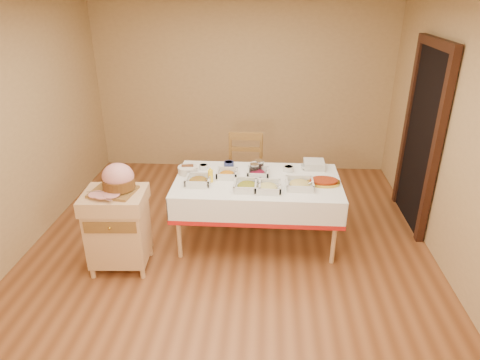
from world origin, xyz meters
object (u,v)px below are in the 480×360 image
butcher_cart (118,226)px  bread_basket (188,170)px  preserve_jar_left (254,170)px  mustard_bottle (211,175)px  dining_table (257,193)px  brass_platter (324,182)px  dining_chair (245,174)px  ham_on_board (117,180)px  plate_stack (314,164)px  preserve_jar_right (259,166)px

butcher_cart → bread_basket: butcher_cart is taller
preserve_jar_left → mustard_bottle: mustard_bottle is taller
dining_table → brass_platter: brass_platter is taller
dining_table → dining_chair: 0.71m
dining_table → mustard_bottle: size_ratio=10.60×
brass_platter → dining_table: bearing=176.0°
ham_on_board → preserve_jar_left: (1.31, 0.73, -0.17)m
butcher_cart → preserve_jar_left: bearing=29.4°
butcher_cart → bread_basket: size_ratio=3.86×
preserve_jar_left → mustard_bottle: 0.52m
mustard_bottle → brass_platter: mustard_bottle is taller
bread_basket → plate_stack: 1.47m
dining_table → preserve_jar_left: preserve_jar_left is taller
dining_table → plate_stack: (0.65, 0.38, 0.20)m
dining_table → dining_chair: bearing=104.5°
brass_platter → plate_stack: bearing=98.8°
preserve_jar_left → plate_stack: bearing=19.1°
butcher_cart → ham_on_board: size_ratio=1.95×
preserve_jar_left → plate_stack: size_ratio=0.55×
brass_platter → ham_on_board: bearing=-165.4°
bread_basket → brass_platter: bread_basket is taller
dining_chair → ham_on_board: (-1.18, -1.27, 0.45)m
preserve_jar_right → brass_platter: (0.70, -0.29, -0.04)m
butcher_cart → plate_stack: size_ratio=3.66×
bread_basket → plate_stack: (1.45, 0.25, 0.00)m
dining_table → brass_platter: (0.72, -0.05, 0.18)m
brass_platter → mustard_bottle: bearing=-178.3°
ham_on_board → bread_basket: size_ratio=1.98×
dining_chair → brass_platter: 1.18m
preserve_jar_left → bread_basket: preserve_jar_left is taller
ham_on_board → brass_platter: 2.15m
preserve_jar_left → plate_stack: 0.73m
preserve_jar_left → dining_table: bearing=-74.0°
preserve_jar_right → butcher_cart: bearing=-148.6°
dining_table → dining_chair: dining_chair is taller
preserve_jar_left → butcher_cart: bearing=-150.6°
mustard_bottle → bread_basket: mustard_bottle is taller
butcher_cart → dining_chair: dining_chair is taller
preserve_jar_left → dining_chair: bearing=104.1°
preserve_jar_left → brass_platter: preserve_jar_left is taller
dining_chair → mustard_bottle: size_ratio=5.99×
mustard_bottle → preserve_jar_left: bearing=26.0°
preserve_jar_left → mustard_bottle: bearing=-154.0°
ham_on_board → bread_basket: bearing=52.4°
bread_basket → brass_platter: size_ratio=0.63×
dining_chair → preserve_jar_right: (0.19, -0.45, 0.29)m
ham_on_board → plate_stack: size_ratio=1.88×
dining_table → preserve_jar_right: 0.33m
dining_table → butcher_cart: 1.53m
brass_platter → bread_basket: bearing=173.2°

